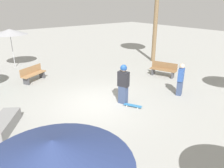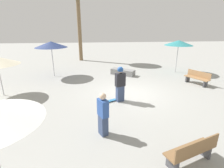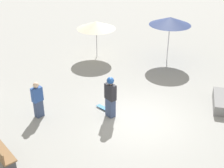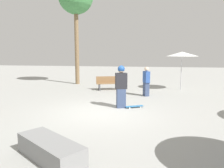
{
  "view_description": "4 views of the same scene",
  "coord_description": "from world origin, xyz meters",
  "px_view_note": "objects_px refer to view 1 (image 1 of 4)",
  "views": [
    {
      "loc": [
        4.99,
        7.42,
        4.33
      ],
      "look_at": [
        -0.67,
        0.2,
        0.84
      ],
      "focal_mm": 35.0,
      "sensor_mm": 36.0,
      "label": 1
    },
    {
      "loc": [
        -9.09,
        1.88,
        3.73
      ],
      "look_at": [
        -0.72,
        1.04,
        0.85
      ],
      "focal_mm": 28.0,
      "sensor_mm": 36.0,
      "label": 2
    },
    {
      "loc": [
        -4.64,
        -9.63,
        7.26
      ],
      "look_at": [
        -0.83,
        0.8,
        1.42
      ],
      "focal_mm": 50.0,
      "sensor_mm": 36.0,
      "label": 3
    },
    {
      "loc": [
        8.08,
        1.84,
        2.3
      ],
      "look_at": [
        -0.95,
        0.26,
        1.01
      ],
      "focal_mm": 35.0,
      "sensor_mm": 36.0,
      "label": 4
    }
  ],
  "objects_px": {
    "skater_main": "(123,83)",
    "bench_near": "(163,69)",
    "bystander_watching": "(181,80)",
    "shade_umbrella_grey": "(10,32)",
    "concrete_ledge": "(3,125)",
    "skateboard": "(133,105)",
    "shade_umbrella_navy": "(53,153)",
    "bench_far": "(33,74)"
  },
  "relations": [
    {
      "from": "concrete_ledge",
      "to": "bench_near",
      "type": "xyz_separation_m",
      "value": [
        -9.26,
        -0.45,
        0.2
      ]
    },
    {
      "from": "shade_umbrella_grey",
      "to": "shade_umbrella_navy",
      "type": "relative_size",
      "value": 1.01
    },
    {
      "from": "skater_main",
      "to": "skateboard",
      "type": "bearing_deg",
      "value": -10.38
    },
    {
      "from": "skater_main",
      "to": "bench_near",
      "type": "bearing_deg",
      "value": 88.13
    },
    {
      "from": "bench_far",
      "to": "skater_main",
      "type": "bearing_deg",
      "value": 84.76
    },
    {
      "from": "concrete_ledge",
      "to": "shade_umbrella_navy",
      "type": "height_order",
      "value": "shade_umbrella_navy"
    },
    {
      "from": "bench_far",
      "to": "bystander_watching",
      "type": "relative_size",
      "value": 1.02
    },
    {
      "from": "skater_main",
      "to": "skateboard",
      "type": "relative_size",
      "value": 2.24
    },
    {
      "from": "skateboard",
      "to": "shade_umbrella_navy",
      "type": "bearing_deg",
      "value": -80.93
    },
    {
      "from": "bench_far",
      "to": "shade_umbrella_grey",
      "type": "height_order",
      "value": "shade_umbrella_grey"
    },
    {
      "from": "skater_main",
      "to": "concrete_ledge",
      "type": "xyz_separation_m",
      "value": [
        4.83,
        -0.92,
        -0.75
      ]
    },
    {
      "from": "bench_near",
      "to": "shade_umbrella_navy",
      "type": "bearing_deg",
      "value": 101.07
    },
    {
      "from": "concrete_ledge",
      "to": "shade_umbrella_grey",
      "type": "relative_size",
      "value": 0.72
    },
    {
      "from": "bench_far",
      "to": "bystander_watching",
      "type": "height_order",
      "value": "bystander_watching"
    },
    {
      "from": "skateboard",
      "to": "bench_far",
      "type": "bearing_deg",
      "value": 173.47
    },
    {
      "from": "shade_umbrella_navy",
      "to": "bystander_watching",
      "type": "distance_m",
      "value": 8.66
    },
    {
      "from": "skateboard",
      "to": "bystander_watching",
      "type": "bearing_deg",
      "value": 53.59
    },
    {
      "from": "skateboard",
      "to": "shade_umbrella_grey",
      "type": "distance_m",
      "value": 10.17
    },
    {
      "from": "concrete_ledge",
      "to": "bench_near",
      "type": "bearing_deg",
      "value": -177.23
    },
    {
      "from": "bench_far",
      "to": "shade_umbrella_navy",
      "type": "height_order",
      "value": "shade_umbrella_navy"
    },
    {
      "from": "skateboard",
      "to": "bench_near",
      "type": "xyz_separation_m",
      "value": [
        -4.35,
        -1.92,
        0.37
      ]
    },
    {
      "from": "skateboard",
      "to": "bench_far",
      "type": "distance_m",
      "value": 6.38
    },
    {
      "from": "concrete_ledge",
      "to": "bench_near",
      "type": "distance_m",
      "value": 9.27
    },
    {
      "from": "skater_main",
      "to": "concrete_ledge",
      "type": "height_order",
      "value": "skater_main"
    },
    {
      "from": "shade_umbrella_grey",
      "to": "bystander_watching",
      "type": "xyz_separation_m",
      "value": [
        -4.98,
        10.06,
        -1.64
      ]
    },
    {
      "from": "bench_near",
      "to": "bench_far",
      "type": "height_order",
      "value": "same"
    },
    {
      "from": "bench_near",
      "to": "bystander_watching",
      "type": "relative_size",
      "value": 1.04
    },
    {
      "from": "skater_main",
      "to": "skateboard",
      "type": "height_order",
      "value": "skater_main"
    },
    {
      "from": "skater_main",
      "to": "shade_umbrella_navy",
      "type": "xyz_separation_m",
      "value": [
        5.05,
        4.32,
        1.39
      ]
    },
    {
      "from": "skater_main",
      "to": "bench_near",
      "type": "xyz_separation_m",
      "value": [
        -4.43,
        -1.36,
        -0.55
      ]
    },
    {
      "from": "shade_umbrella_grey",
      "to": "shade_umbrella_navy",
      "type": "height_order",
      "value": "shade_umbrella_grey"
    },
    {
      "from": "shade_umbrella_grey",
      "to": "bystander_watching",
      "type": "bearing_deg",
      "value": 116.31
    },
    {
      "from": "skateboard",
      "to": "shade_umbrella_navy",
      "type": "distance_m",
      "value": 6.77
    },
    {
      "from": "shade_umbrella_navy",
      "to": "bystander_watching",
      "type": "relative_size",
      "value": 1.63
    },
    {
      "from": "skater_main",
      "to": "shade_umbrella_grey",
      "type": "xyz_separation_m",
      "value": [
        2.19,
        -9.06,
        1.46
      ]
    },
    {
      "from": "bench_near",
      "to": "bench_far",
      "type": "xyz_separation_m",
      "value": [
        6.59,
        -4.04,
        0.0
      ]
    },
    {
      "from": "skater_main",
      "to": "bystander_watching",
      "type": "relative_size",
      "value": 1.13
    },
    {
      "from": "skater_main",
      "to": "bench_near",
      "type": "height_order",
      "value": "skater_main"
    },
    {
      "from": "bystander_watching",
      "to": "shade_umbrella_grey",
      "type": "bearing_deg",
      "value": -89.06
    },
    {
      "from": "shade_umbrella_grey",
      "to": "shade_umbrella_navy",
      "type": "distance_m",
      "value": 13.69
    },
    {
      "from": "skater_main",
      "to": "concrete_ledge",
      "type": "distance_m",
      "value": 4.97
    },
    {
      "from": "concrete_ledge",
      "to": "shade_umbrella_grey",
      "type": "xyz_separation_m",
      "value": [
        -2.64,
        -8.15,
        2.21
      ]
    }
  ]
}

